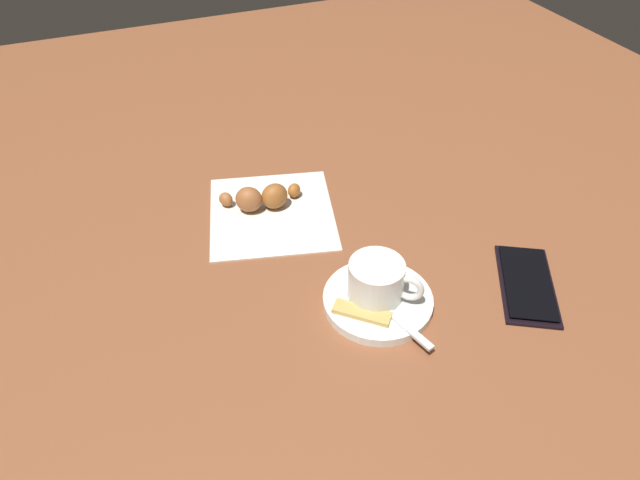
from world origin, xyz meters
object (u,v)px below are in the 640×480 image
(saucer, at_px, (378,300))
(croissant, at_px, (262,197))
(sugar_packet, at_px, (362,313))
(teaspoon, at_px, (379,303))
(cell_phone, at_px, (527,284))
(napkin, at_px, (272,212))
(espresso_cup, at_px, (377,281))

(saucer, height_order, croissant, croissant)
(sugar_packet, bearing_deg, teaspoon, 56.18)
(cell_phone, bearing_deg, sugar_packet, -96.92)
(teaspoon, relative_size, sugar_packet, 1.87)
(teaspoon, distance_m, cell_phone, 0.19)
(sugar_packet, bearing_deg, cell_phone, 35.00)
(sugar_packet, bearing_deg, napkin, 139.88)
(croissant, bearing_deg, sugar_packet, 9.64)
(espresso_cup, bearing_deg, cell_phone, 75.73)
(espresso_cup, xyz_separation_m, sugar_packet, (0.02, -0.03, -0.02))
(sugar_packet, height_order, croissant, croissant)
(espresso_cup, height_order, sugar_packet, espresso_cup)
(napkin, xyz_separation_m, croissant, (-0.01, -0.01, 0.02))
(teaspoon, height_order, sugar_packet, teaspoon)
(saucer, xyz_separation_m, espresso_cup, (-0.00, -0.00, 0.03))
(teaspoon, bearing_deg, cell_phone, 80.29)
(espresso_cup, xyz_separation_m, napkin, (-0.21, -0.06, -0.03))
(croissant, distance_m, cell_phone, 0.38)
(teaspoon, distance_m, sugar_packet, 0.03)
(espresso_cup, bearing_deg, sugar_packet, -53.55)
(espresso_cup, relative_size, teaspoon, 0.62)
(sugar_packet, distance_m, croissant, 0.25)
(teaspoon, height_order, napkin, teaspoon)
(sugar_packet, bearing_deg, saucer, 72.25)
(sugar_packet, relative_size, croissant, 0.54)
(saucer, relative_size, croissant, 1.05)
(teaspoon, xyz_separation_m, croissant, (-0.24, -0.07, 0.01))
(sugar_packet, height_order, napkin, sugar_packet)
(napkin, bearing_deg, saucer, 16.16)
(sugar_packet, relative_size, cell_phone, 0.45)
(saucer, relative_size, espresso_cup, 1.69)
(saucer, relative_size, napkin, 0.71)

